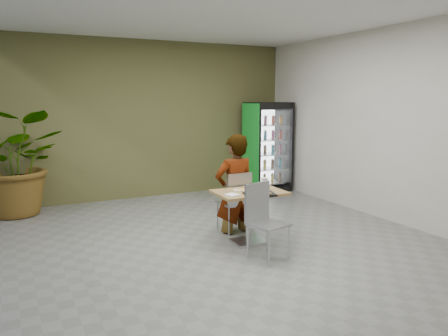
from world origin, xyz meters
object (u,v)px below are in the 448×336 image
(chair_far, at_px, (236,198))
(seated_woman, at_px, (235,193))
(chair_near, at_px, (263,215))
(soda_cup, at_px, (265,184))
(cafeteria_tray, at_px, (260,194))
(beverage_fridge, at_px, (268,147))
(potted_plant, at_px, (18,162))
(dining_table, at_px, (249,206))

(chair_far, distance_m, seated_woman, 0.07)
(chair_far, relative_size, chair_near, 0.97)
(soda_cup, relative_size, cafeteria_tray, 0.44)
(chair_near, xyz_separation_m, beverage_fridge, (2.26, 3.52, 0.41))
(soda_cup, bearing_deg, potted_plant, 134.21)
(chair_near, xyz_separation_m, seated_woman, (0.19, 1.13, 0.04))
(chair_near, height_order, beverage_fridge, beverage_fridge)
(soda_cup, bearing_deg, seated_woman, 105.58)
(soda_cup, height_order, potted_plant, potted_plant)
(chair_far, height_order, cafeteria_tray, chair_far)
(beverage_fridge, bearing_deg, cafeteria_tray, -126.06)
(dining_table, height_order, seated_woman, seated_woman)
(soda_cup, bearing_deg, chair_far, 106.35)
(soda_cup, height_order, cafeteria_tray, soda_cup)
(dining_table, xyz_separation_m, seated_woman, (0.06, 0.55, 0.07))
(seated_woman, bearing_deg, cafeteria_tray, 83.14)
(potted_plant, bearing_deg, chair_near, -53.68)
(chair_near, bearing_deg, potted_plant, 111.16)
(chair_near, distance_m, cafeteria_tray, 0.39)
(seated_woman, relative_size, beverage_fridge, 0.93)
(soda_cup, xyz_separation_m, cafeteria_tray, (-0.22, -0.23, -0.07))
(chair_far, bearing_deg, cafeteria_tray, 82.51)
(potted_plant, bearing_deg, soda_cup, -45.79)
(dining_table, relative_size, potted_plant, 0.53)
(dining_table, distance_m, seated_woman, 0.56)
(chair_near, bearing_deg, cafeteria_tray, 50.63)
(chair_far, relative_size, beverage_fridge, 0.48)
(cafeteria_tray, height_order, potted_plant, potted_plant)
(soda_cup, relative_size, potted_plant, 0.10)
(seated_woman, bearing_deg, soda_cup, 102.35)
(seated_woman, distance_m, potted_plant, 3.90)
(chair_far, distance_m, beverage_fridge, 3.22)
(chair_far, distance_m, soda_cup, 0.64)
(chair_near, relative_size, potted_plant, 0.52)
(seated_woman, distance_m, cafeteria_tray, 0.84)
(cafeteria_tray, distance_m, potted_plant, 4.44)
(chair_far, relative_size, seated_woman, 0.52)
(chair_far, height_order, chair_near, chair_near)
(chair_far, xyz_separation_m, beverage_fridge, (2.07, 2.43, 0.43))
(seated_woman, relative_size, potted_plant, 0.97)
(cafeteria_tray, bearing_deg, soda_cup, 47.10)
(dining_table, distance_m, cafeteria_tray, 0.36)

